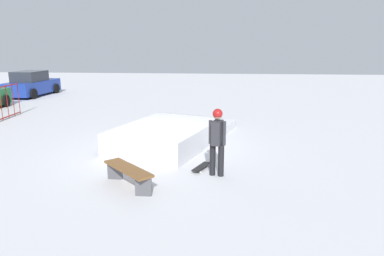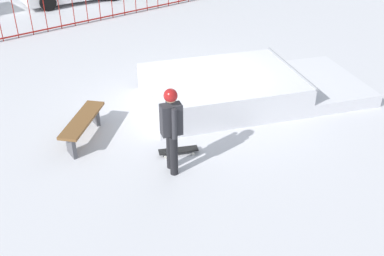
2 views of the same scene
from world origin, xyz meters
The scene contains 6 objects.
ground_plane centered at (0.00, 0.00, 0.00)m, with size 60.00×60.00×0.00m, color silver.
skate_ramp centered at (0.88, -0.46, 0.32)m, with size 5.95×4.19×0.74m.
skater centered at (-2.05, -2.00, 1.01)m, with size 0.42×0.43×1.73m.
skateboard centered at (-1.65, -1.59, 0.08)m, with size 0.82×0.49×0.09m.
park_bench centered at (-2.97, 0.05, 0.36)m, with size 1.41×1.41×0.48m.
parked_car_blue centered at (11.26, 10.16, 0.72)m, with size 4.19×2.11×1.60m.
Camera 1 is at (-10.54, -2.09, 3.25)m, focal length 33.00 mm.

